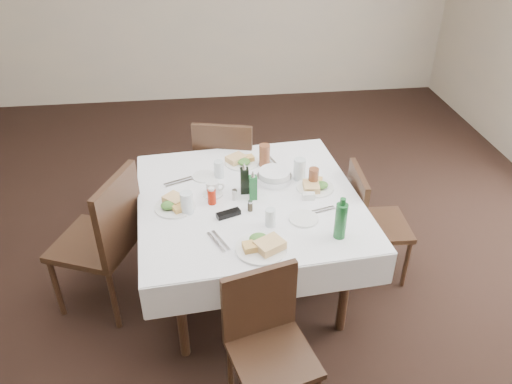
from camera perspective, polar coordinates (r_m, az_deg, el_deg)
ground_plane at (r=3.65m, az=-3.22°, el=-10.54°), size 7.00×7.00×0.00m
room_shell at (r=2.76m, az=-4.35°, el=16.03°), size 6.04×7.04×2.80m
dining_table at (r=3.21m, az=-0.80°, el=-1.77°), size 1.49×1.49×0.76m
chair_north at (r=3.95m, az=-3.46°, el=2.99°), size 0.54×0.54×0.95m
chair_south at (r=2.68m, az=1.23°, el=-16.14°), size 0.50×0.50×0.86m
chair_east at (r=3.54m, az=12.70°, el=-2.87°), size 0.42×0.42×0.85m
chair_west at (r=3.29m, az=-16.73°, el=-4.73°), size 0.62×0.62×1.01m
meal_north at (r=3.52m, az=-1.72°, el=3.60°), size 0.24×0.24×0.05m
meal_south at (r=2.74m, az=0.73°, el=-6.13°), size 0.29×0.29×0.06m
meal_east at (r=3.26m, az=6.77°, el=0.68°), size 0.24×0.24×0.05m
meal_west at (r=3.10m, az=-9.35°, el=-1.41°), size 0.25×0.25×0.05m
side_plate_a at (r=3.38m, az=-5.92°, el=1.78°), size 0.16×0.16×0.01m
side_plate_b at (r=2.98m, az=5.48°, el=-3.05°), size 0.18×0.18×0.01m
water_n at (r=3.35m, az=-4.26°, el=2.62°), size 0.06×0.06×0.12m
water_s at (r=2.89m, az=1.65°, el=-2.93°), size 0.06×0.06×0.11m
water_e at (r=3.33m, az=4.99°, el=2.62°), size 0.08×0.08×0.15m
water_w at (r=3.02m, az=-7.92°, el=-1.23°), size 0.08×0.08×0.14m
iced_tea_a at (r=3.47m, az=0.98°, el=4.22°), size 0.08×0.08×0.16m
iced_tea_b at (r=3.25m, az=6.58°, el=1.61°), size 0.07×0.07×0.14m
bread_basket at (r=3.31m, az=2.12°, el=1.83°), size 0.23×0.23×0.08m
oil_cruet_dark at (r=3.16m, az=-1.34°, el=1.42°), size 0.05×0.05×0.22m
oil_cruet_green at (r=3.11m, az=-0.35°, el=0.63°), size 0.05×0.05×0.21m
ketchup_bottle at (r=3.09m, az=-5.08°, el=-0.47°), size 0.05×0.05×0.11m
salt_shaker at (r=3.13m, az=-2.46°, el=-0.30°), size 0.03×0.03×0.07m
pepper_shaker at (r=3.03m, az=-0.68°, el=-1.59°), size 0.03×0.03×0.07m
coffee_mug at (r=3.18m, az=-4.95°, el=0.35°), size 0.14×0.13×0.09m
sunglasses at (r=3.00m, az=-3.17°, el=-2.50°), size 0.15×0.10×0.03m
green_bottle at (r=2.81m, az=9.67°, el=-3.20°), size 0.07×0.07×0.26m
sugar_caddy at (r=3.16m, az=6.02°, el=-0.44°), size 0.08×0.05×0.04m
cutlery_n at (r=3.54m, az=1.79°, el=3.45°), size 0.11×0.21×0.01m
cutlery_s at (r=2.81m, az=-4.32°, el=-5.66°), size 0.13×0.20×0.01m
cutlery_e at (r=3.07m, az=7.68°, el=-2.07°), size 0.16×0.08×0.01m
cutlery_w at (r=3.35m, az=-8.80°, el=1.15°), size 0.20×0.12×0.01m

